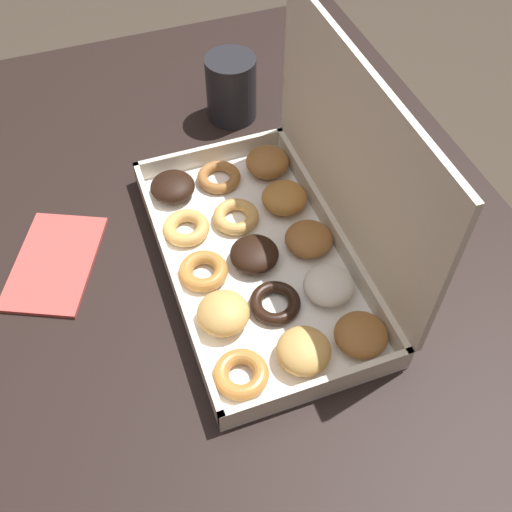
{
  "coord_description": "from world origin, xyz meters",
  "views": [
    {
      "loc": [
        0.47,
        -0.15,
        1.39
      ],
      "look_at": [
        0.0,
        0.02,
        0.76
      ],
      "focal_mm": 42.0,
      "sensor_mm": 36.0,
      "label": 1
    }
  ],
  "objects": [
    {
      "name": "ground_plane",
      "position": [
        0.0,
        0.0,
        0.0
      ],
      "size": [
        8.0,
        8.0,
        0.0
      ],
      "primitive_type": "plane",
      "color": "#42382D"
    },
    {
      "name": "dining_table",
      "position": [
        0.0,
        0.0,
        0.64
      ],
      "size": [
        1.21,
        0.8,
        0.75
      ],
      "color": "black",
      "rests_on": "ground_plane"
    },
    {
      "name": "donut_box",
      "position": [
        0.0,
        0.05,
        0.8
      ],
      "size": [
        0.42,
        0.24,
        0.28
      ],
      "color": "white",
      "rests_on": "dining_table"
    },
    {
      "name": "coffee_mug",
      "position": [
        -0.31,
        0.09,
        0.8
      ],
      "size": [
        0.08,
        0.08,
        0.11
      ],
      "color": "#232328",
      "rests_on": "dining_table"
    },
    {
      "name": "paper_napkin",
      "position": [
        -0.09,
        -0.24,
        0.75
      ],
      "size": [
        0.2,
        0.17,
        0.01
      ],
      "color": "#CC4C47",
      "rests_on": "dining_table"
    }
  ]
}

